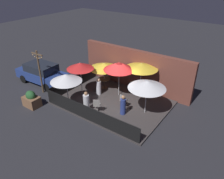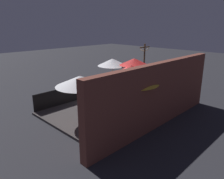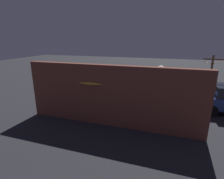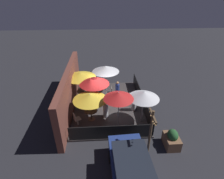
{
  "view_description": "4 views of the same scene",
  "coord_description": "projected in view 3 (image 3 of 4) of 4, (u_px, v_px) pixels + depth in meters",
  "views": [
    {
      "loc": [
        7.23,
        -10.24,
        7.97
      ],
      "look_at": [
        0.24,
        -0.44,
        1.34
      ],
      "focal_mm": 35.0,
      "sensor_mm": 36.0,
      "label": 1
    },
    {
      "loc": [
        8.17,
        7.91,
        4.6
      ],
      "look_at": [
        -0.06,
        -0.21,
        1.11
      ],
      "focal_mm": 35.0,
      "sensor_mm": 36.0,
      "label": 2
    },
    {
      "loc": [
        -2.64,
        10.33,
        4.13
      ],
      "look_at": [
        0.77,
        0.17,
        1.03
      ],
      "focal_mm": 28.0,
      "sensor_mm": 36.0,
      "label": 3
    },
    {
      "loc": [
        -11.06,
        0.42,
        7.81
      ],
      "look_at": [
        0.3,
        -0.28,
        1.28
      ],
      "focal_mm": 28.0,
      "sensor_mm": 36.0,
      "label": 4
    }
  ],
  "objects": [
    {
      "name": "patron_2",
      "position": [
        146.0,
        99.0,
        10.5
      ],
      "size": [
        0.44,
        0.44,
        1.25
      ],
      "rotation": [
        0.0,
        0.0,
        0.42
      ],
      "color": "silver",
      "rests_on": "patio_deck"
    },
    {
      "name": "ground_plane",
      "position": [
        124.0,
        105.0,
        11.36
      ],
      "size": [
        60.0,
        60.0,
        0.0
      ],
      "primitive_type": "plane",
      "color": "#26262B"
    },
    {
      "name": "patio_umbrella_3",
      "position": [
        161.0,
        69.0,
        12.06
      ],
      "size": [
        1.96,
        1.96,
        2.29
      ],
      "color": "#B2B2B7",
      "rests_on": "patio_deck"
    },
    {
      "name": "light_post",
      "position": [
        210.0,
        77.0,
        10.91
      ],
      "size": [
        1.1,
        0.12,
        3.21
      ],
      "color": "brown",
      "rests_on": "ground_plane"
    },
    {
      "name": "building_wall",
      "position": [
        110.0,
        96.0,
        8.4
      ],
      "size": [
        8.72,
        0.36,
        3.0
      ],
      "color": "brown",
      "rests_on": "ground_plane"
    },
    {
      "name": "fence_front",
      "position": [
        133.0,
        87.0,
        13.49
      ],
      "size": [
        6.92,
        0.05,
        0.95
      ],
      "color": "black",
      "rests_on": "patio_deck"
    },
    {
      "name": "patio_chair_0",
      "position": [
        111.0,
        93.0,
        11.62
      ],
      "size": [
        0.4,
        0.4,
        0.95
      ],
      "rotation": [
        0.0,
        0.0,
        1.58
      ],
      "color": "gray",
      "rests_on": "patio_deck"
    },
    {
      "name": "patio_umbrella_5",
      "position": [
        89.0,
        71.0,
        11.38
      ],
      "size": [
        2.26,
        2.26,
        2.23
      ],
      "color": "#B2B2B7",
      "rests_on": "patio_deck"
    },
    {
      "name": "patron_0",
      "position": [
        141.0,
        88.0,
        12.56
      ],
      "size": [
        0.42,
        0.42,
        1.33
      ],
      "rotation": [
        0.0,
        0.0,
        6.16
      ],
      "color": "silver",
      "rests_on": "patio_deck"
    },
    {
      "name": "patio_deck",
      "position": [
        124.0,
        104.0,
        11.34
      ],
      "size": [
        7.12,
        5.13,
        0.12
      ],
      "color": "#383333",
      "rests_on": "ground_plane"
    },
    {
      "name": "dining_table_1",
      "position": [
        99.0,
        104.0,
        9.58
      ],
      "size": [
        0.82,
        0.82,
        0.76
      ],
      "color": "#4C3828",
      "rests_on": "patio_deck"
    },
    {
      "name": "dining_table_0",
      "position": [
        148.0,
        104.0,
        9.51
      ],
      "size": [
        0.88,
        0.88,
        0.76
      ],
      "color": "#4C3828",
      "rests_on": "patio_deck"
    },
    {
      "name": "patio_umbrella_1",
      "position": [
        98.0,
        76.0,
        9.15
      ],
      "size": [
        2.28,
        2.28,
        2.33
      ],
      "color": "#B2B2B7",
      "rests_on": "patio_deck"
    },
    {
      "name": "fence_side_left",
      "position": [
        183.0,
        102.0,
        10.12
      ],
      "size": [
        0.05,
        4.93,
        0.95
      ],
      "color": "black",
      "rests_on": "patio_deck"
    },
    {
      "name": "patio_chair_2",
      "position": [
        131.0,
        89.0,
        12.57
      ],
      "size": [
        0.54,
        0.54,
        0.95
      ],
      "rotation": [
        0.0,
        0.0,
        2.08
      ],
      "color": "gray",
      "rests_on": "patio_deck"
    },
    {
      "name": "patron_1",
      "position": [
        109.0,
        90.0,
        12.28
      ],
      "size": [
        0.39,
        0.39,
        1.29
      ],
      "rotation": [
        0.0,
        0.0,
        3.34
      ],
      "color": "navy",
      "rests_on": "patio_deck"
    },
    {
      "name": "planter_box",
      "position": [
        190.0,
        90.0,
        13.03
      ],
      "size": [
        1.09,
        0.77,
        1.13
      ],
      "color": "brown",
      "rests_on": "ground_plane"
    },
    {
      "name": "patio_umbrella_2",
      "position": [
        164.0,
        70.0,
        10.46
      ],
      "size": [
        1.83,
        1.83,
        2.45
      ],
      "color": "#B2B2B7",
      "rests_on": "patio_deck"
    },
    {
      "name": "patio_umbrella_4",
      "position": [
        124.0,
        72.0,
        9.74
      ],
      "size": [
        2.12,
        2.12,
        2.5
      ],
      "color": "#B2B2B7",
      "rests_on": "patio_deck"
    },
    {
      "name": "patio_umbrella_0",
      "position": [
        150.0,
        83.0,
        9.18
      ],
      "size": [
        2.2,
        2.2,
        2.0
      ],
      "color": "#B2B2B7",
      "rests_on": "patio_deck"
    },
    {
      "name": "patio_chair_1",
      "position": [
        157.0,
        113.0,
        8.54
      ],
      "size": [
        0.55,
        0.55,
        0.95
      ],
      "rotation": [
        0.0,
        0.0,
        -1.05
      ],
      "color": "gray",
      "rests_on": "patio_deck"
    }
  ]
}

